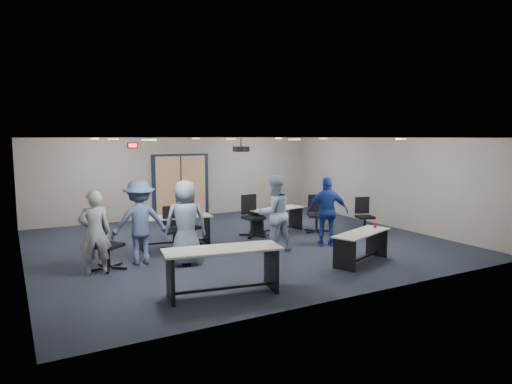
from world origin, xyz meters
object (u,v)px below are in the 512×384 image
table_front_left (223,263)px  person_navy (327,212)px  chair_back_a (174,229)px  person_plaid (186,223)px  chair_back_c (254,216)px  table_front_right (362,242)px  chair_back_b (189,226)px  person_gray (95,233)px  person_back (140,222)px  table_back_left (174,226)px  chair_back_d (317,214)px  chair_loose_left (108,243)px  chair_loose_right (365,216)px  table_back_right (277,216)px  person_lightblue (274,213)px

table_front_left → person_navy: (3.79, 2.00, 0.31)m
chair_back_a → person_plaid: size_ratio=0.58×
table_front_left → chair_back_c: chair_back_c is taller
table_front_right → chair_back_b: 4.21m
chair_back_c → person_navy: person_navy is taller
person_gray → person_back: bearing=-152.8°
table_front_left → chair_back_b: size_ratio=1.97×
table_back_left → person_gray: 2.66m
table_front_right → person_plaid: bearing=132.7°
chair_back_d → chair_loose_left: 6.04m
chair_back_c → person_gray: (-4.42, -1.58, 0.28)m
table_front_left → chair_loose_right: chair_loose_right is taller
chair_back_c → person_back: bearing=-166.3°
table_back_right → chair_back_c: size_ratio=1.56×
table_front_right → chair_back_b: (-2.78, 3.15, 0.07)m
person_gray → person_back: size_ratio=0.93×
person_plaid → person_lightblue: size_ratio=1.00×
table_back_left → chair_loose_left: bearing=-138.0°
chair_back_c → chair_back_d: chair_back_c is taller
chair_back_c → person_plaid: size_ratio=0.62×
chair_back_d → chair_loose_right: 1.36m
chair_back_d → table_back_left: bearing=-157.7°
chair_back_a → person_lightblue: bearing=-23.1°
table_front_left → person_gray: person_gray is taller
chair_back_c → person_back: person_back is taller
person_lightblue → person_navy: size_ratio=1.05×
person_back → table_back_left: bearing=-129.6°
chair_back_a → chair_loose_left: 1.90m
table_front_right → chair_loose_right: (2.17, 2.30, 0.04)m
chair_back_d → chair_loose_left: (-5.96, -0.94, 0.02)m
chair_back_a → person_plaid: bearing=-90.8°
table_front_left → person_back: size_ratio=1.15×
table_back_left → chair_back_d: 4.13m
person_lightblue → person_navy: person_lightblue is taller
table_back_left → table_front_right: bearing=-41.6°
table_back_right → chair_back_d: bearing=-42.6°
chair_back_b → person_lightblue: size_ratio=0.58×
chair_back_d → person_navy: 1.66m
person_plaid → chair_back_c: bearing=-134.5°
table_front_right → table_back_right: (0.07, 3.64, 0.01)m
chair_loose_right → person_back: (-6.40, -0.06, 0.41)m
table_back_right → person_plaid: 4.00m
chair_back_c → person_navy: 2.17m
chair_back_a → chair_back_d: chair_back_d is taller
table_front_right → person_back: (-4.23, 2.24, 0.45)m
person_gray → person_navy: person_navy is taller
table_front_left → table_back_left: size_ratio=1.11×
chair_loose_left → person_plaid: person_plaid is taller
chair_loose_left → person_gray: person_gray is taller
table_back_right → person_lightblue: bearing=-134.7°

